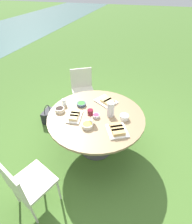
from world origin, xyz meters
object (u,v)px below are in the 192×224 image
object	(u,v)px
chair_near_left	(82,87)
wine_glass	(90,113)
water_pitcher	(111,109)
dining_table	(96,120)
chair_near_right	(25,183)
handbag	(48,115)

from	to	relation	value
chair_near_left	wine_glass	world-z (taller)	wine_glass
chair_near_left	water_pitcher	bearing A→B (deg)	-141.01
dining_table	chair_near_right	size ratio (longest dim) A/B	1.62
dining_table	chair_near_left	distance (m)	1.22
wine_glass	handbag	bearing A→B (deg)	62.85
wine_glass	handbag	xyz separation A→B (m)	(0.56, 1.10, -0.73)
chair_near_left	water_pitcher	xyz separation A→B (m)	(-1.00, -0.81, 0.31)
water_pitcher	wine_glass	world-z (taller)	water_pitcher
dining_table	chair_near_right	world-z (taller)	chair_near_right
chair_near_left	chair_near_right	world-z (taller)	same
dining_table	handbag	size ratio (longest dim) A/B	3.92
dining_table	wine_glass	xyz separation A→B (m)	(-0.14, 0.04, 0.23)
chair_near_right	wine_glass	world-z (taller)	wine_glass
dining_table	handbag	world-z (taller)	dining_table
chair_near_left	chair_near_right	bearing A→B (deg)	-176.75
wine_glass	chair_near_left	bearing A→B (deg)	25.38
handbag	chair_near_left	bearing A→B (deg)	-40.06
chair_near_right	water_pitcher	world-z (taller)	water_pitcher
chair_near_left	handbag	distance (m)	0.92
handbag	chair_near_right	bearing A→B (deg)	-157.35
chair_near_right	wine_glass	distance (m)	1.15
dining_table	handbag	distance (m)	1.31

